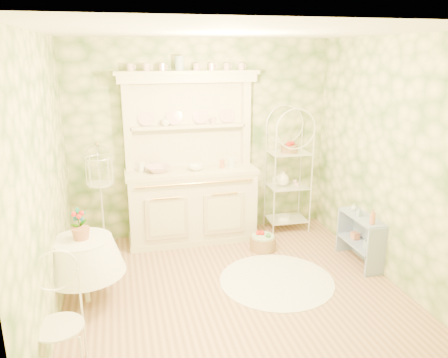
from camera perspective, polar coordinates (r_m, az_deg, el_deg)
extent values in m
plane|color=tan|center=(4.91, 1.44, -14.63)|extent=(3.60, 3.60, 0.00)
plane|color=white|center=(4.21, 1.72, 18.70)|extent=(3.60, 3.60, 0.00)
plane|color=beige|center=(4.28, -22.37, -0.88)|extent=(3.60, 3.60, 0.00)
plane|color=beige|center=(5.14, 21.33, 1.97)|extent=(3.60, 3.60, 0.00)
plane|color=beige|center=(6.08, -2.95, 5.16)|extent=(3.60, 3.60, 0.00)
plane|color=beige|center=(2.78, 11.56, -9.01)|extent=(3.60, 3.60, 0.00)
cube|color=#EAE3C6|center=(5.82, -4.32, 2.56)|extent=(1.87, 0.61, 2.29)
cube|color=white|center=(6.32, 8.38, 0.72)|extent=(0.54, 0.39, 1.69)
cube|color=#8A9DC4|center=(5.67, 17.34, -7.83)|extent=(0.31, 0.67, 0.55)
cylinder|color=white|center=(4.83, -17.68, -11.87)|extent=(0.56, 0.56, 0.61)
cube|color=white|center=(3.87, -20.75, -18.36)|extent=(0.44, 0.44, 0.78)
cube|color=white|center=(5.81, -15.73, -2.29)|extent=(0.39, 0.39, 1.47)
cylinder|color=#98754D|center=(5.83, 5.11, -8.08)|extent=(0.45, 0.45, 0.24)
cylinder|color=white|center=(5.16, 6.89, -13.01)|extent=(1.40, 1.40, 0.01)
imported|color=white|center=(5.78, -8.66, 1.01)|extent=(0.37, 0.37, 0.08)
imported|color=white|center=(5.81, -3.68, 1.26)|extent=(0.25, 0.25, 0.07)
imported|color=white|center=(5.84, -7.64, 7.17)|extent=(0.12, 0.12, 0.09)
imported|color=white|center=(5.94, -1.45, 7.47)|extent=(0.10, 0.10, 0.09)
imported|color=#3F7238|center=(4.63, -18.41, -5.74)|extent=(0.19, 0.15, 0.31)
imported|color=#BD724E|center=(5.31, 18.84, -4.92)|extent=(0.09, 0.09, 0.18)
imported|color=#90AEBA|center=(5.52, 17.24, -4.27)|extent=(0.06, 0.06, 0.11)
imported|color=silver|center=(5.70, 16.59, -3.63)|extent=(0.08, 0.08, 0.09)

